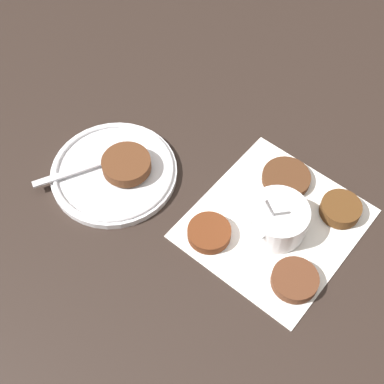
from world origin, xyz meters
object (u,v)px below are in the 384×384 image
Objects in this scene: fork at (99,163)px; fritter_on_plate at (126,164)px; sauce_bowl at (279,221)px; serving_plate at (114,172)px.

fritter_on_plate is at bearing 113.68° from fork.
serving_plate is (0.07, -0.29, -0.02)m from sauce_bowl.
serving_plate is 1.26× the size of fork.
sauce_bowl is 0.27m from fritter_on_plate.
serving_plate is 2.60× the size of fritter_on_plate.
fork is at bearing -77.25° from sauce_bowl.
sauce_bowl is 1.28× the size of fritter_on_plate.
sauce_bowl reaches higher than serving_plate.
fritter_on_plate reaches higher than fork.
fork reaches higher than serving_plate.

